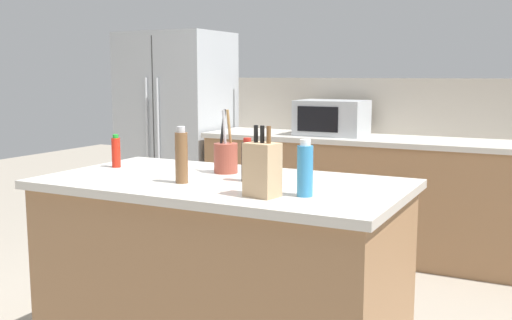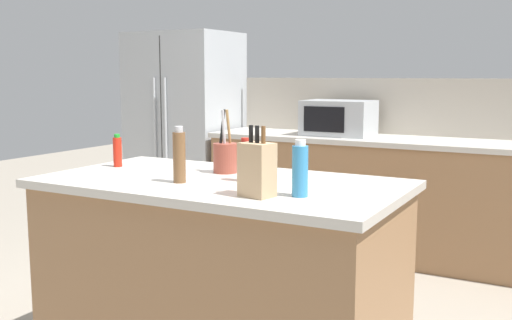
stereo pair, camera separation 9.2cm
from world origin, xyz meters
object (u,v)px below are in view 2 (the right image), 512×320
object	(u,v)px
microwave	(338,118)
hot_sauce_bottle	(117,151)
knife_block	(257,169)
utensil_crock	(225,157)
pepper_grinder	(179,156)
refrigerator	(185,131)
dish_soap_bottle	(300,170)
soy_sauce_bottle	(245,161)

from	to	relation	value
microwave	hot_sauce_bottle	xyz separation A→B (m)	(-0.44, -2.12, -0.06)
knife_block	utensil_crock	xyz separation A→B (m)	(-0.43, 0.44, -0.03)
pepper_grinder	refrigerator	bearing A→B (deg)	125.04
refrigerator	dish_soap_bottle	distance (m)	3.34
utensil_crock	hot_sauce_bottle	size ratio (longest dim) A/B	1.82
refrigerator	soy_sauce_bottle	xyz separation A→B (m)	(1.93, -2.22, 0.13)
utensil_crock	dish_soap_bottle	xyz separation A→B (m)	(0.58, -0.36, 0.03)
pepper_grinder	microwave	bearing A→B (deg)	93.21
refrigerator	pepper_grinder	distance (m)	2.94
refrigerator	hot_sauce_bottle	distance (m)	2.44
knife_block	soy_sauce_bottle	world-z (taller)	knife_block
microwave	soy_sauce_bottle	size ratio (longest dim) A/B	2.70
microwave	pepper_grinder	bearing A→B (deg)	-86.79
microwave	hot_sauce_bottle	world-z (taller)	microwave
refrigerator	dish_soap_bottle	xyz separation A→B (m)	(2.30, -2.42, 0.14)
refrigerator	soy_sauce_bottle	distance (m)	2.95
microwave	hot_sauce_bottle	size ratio (longest dim) A/B	3.10
refrigerator	pepper_grinder	bearing A→B (deg)	-54.96
utensil_crock	knife_block	bearing A→B (deg)	-46.11
knife_block	microwave	bearing A→B (deg)	114.95
soy_sauce_bottle	refrigerator	bearing A→B (deg)	130.95
knife_block	pepper_grinder	bearing A→B (deg)	178.40
refrigerator	utensil_crock	world-z (taller)	refrigerator
microwave	knife_block	distance (m)	2.53
soy_sauce_bottle	dish_soap_bottle	distance (m)	0.42
soy_sauce_bottle	pepper_grinder	distance (m)	0.30
refrigerator	soy_sauce_bottle	size ratio (longest dim) A/B	8.93
soy_sauce_bottle	dish_soap_bottle	size ratio (longest dim) A/B	0.87
pepper_grinder	hot_sauce_bottle	bearing A→B (deg)	158.35
pepper_grinder	soy_sauce_bottle	bearing A→B (deg)	35.81
knife_block	pepper_grinder	distance (m)	0.48
microwave	dish_soap_bottle	xyz separation A→B (m)	(0.75, -2.37, -0.03)
refrigerator	microwave	distance (m)	1.56
knife_block	dish_soap_bottle	bearing A→B (deg)	40.70
refrigerator	pepper_grinder	size ratio (longest dim) A/B	6.96
utensil_crock	hot_sauce_bottle	world-z (taller)	utensil_crock
refrigerator	soy_sauce_bottle	bearing A→B (deg)	-49.05
refrigerator	hot_sauce_bottle	size ratio (longest dim) A/B	10.28
hot_sauce_bottle	dish_soap_bottle	world-z (taller)	dish_soap_bottle
microwave	soy_sauce_bottle	xyz separation A→B (m)	(0.38, -2.17, -0.05)
microwave	refrigerator	bearing A→B (deg)	178.10
utensil_crock	soy_sauce_bottle	distance (m)	0.26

